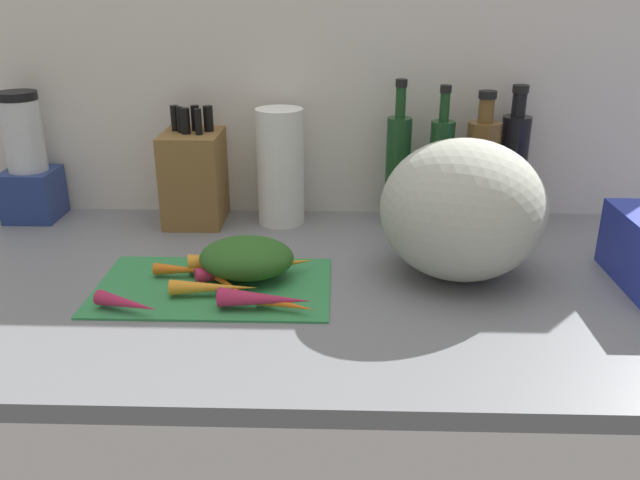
% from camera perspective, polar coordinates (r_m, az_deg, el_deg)
% --- Properties ---
extents(ground_plane, '(1.70, 0.80, 0.03)m').
position_cam_1_polar(ground_plane, '(1.21, 0.98, -3.93)').
color(ground_plane, slate).
extents(wall_back, '(1.70, 0.03, 0.60)m').
position_cam_1_polar(wall_back, '(1.49, 1.28, 13.64)').
color(wall_back, silver).
rests_on(wall_back, ground_plane).
extents(cutting_board, '(0.42, 0.25, 0.01)m').
position_cam_1_polar(cutting_board, '(1.18, -9.29, -3.95)').
color(cutting_board, '#338C4C').
rests_on(cutting_board, ground_plane).
extents(carrot_0, '(0.11, 0.11, 0.04)m').
position_cam_1_polar(carrot_0, '(1.22, -6.43, -1.77)').
color(carrot_0, red).
rests_on(carrot_0, cutting_board).
extents(carrot_1, '(0.15, 0.03, 0.03)m').
position_cam_1_polar(carrot_1, '(1.13, -9.28, -4.12)').
color(carrot_1, orange).
rests_on(carrot_1, cutting_board).
extents(carrot_2, '(0.18, 0.06, 0.04)m').
position_cam_1_polar(carrot_2, '(1.22, -7.27, -1.86)').
color(carrot_2, orange).
rests_on(carrot_2, cutting_board).
extents(carrot_3, '(0.13, 0.15, 0.02)m').
position_cam_1_polar(carrot_3, '(1.16, -8.43, -3.61)').
color(carrot_3, orange).
rests_on(carrot_3, cutting_board).
extents(carrot_4, '(0.16, 0.04, 0.03)m').
position_cam_1_polar(carrot_4, '(1.08, -4.84, -5.17)').
color(carrot_4, '#B2264C').
rests_on(carrot_4, cutting_board).
extents(carrot_5, '(0.11, 0.05, 0.02)m').
position_cam_1_polar(carrot_5, '(1.07, -3.06, -5.64)').
color(carrot_5, orange).
rests_on(carrot_5, cutting_board).
extents(carrot_6, '(0.12, 0.07, 0.03)m').
position_cam_1_polar(carrot_6, '(1.11, -16.49, -5.33)').
color(carrot_6, '#B2264C').
rests_on(carrot_6, cutting_board).
extents(carrot_7, '(0.12, 0.07, 0.03)m').
position_cam_1_polar(carrot_7, '(1.19, -8.13, -2.76)').
color(carrot_7, '#B2264C').
rests_on(carrot_7, cutting_board).
extents(carrot_8, '(0.11, 0.03, 0.02)m').
position_cam_1_polar(carrot_8, '(1.21, -11.77, -2.58)').
color(carrot_8, orange).
rests_on(carrot_8, cutting_board).
extents(carrot_9, '(0.15, 0.08, 0.03)m').
position_cam_1_polar(carrot_9, '(1.20, -3.88, -2.13)').
color(carrot_9, orange).
rests_on(carrot_9, cutting_board).
extents(carrot_greens_pile, '(0.17, 0.13, 0.07)m').
position_cam_1_polar(carrot_greens_pile, '(1.18, -6.43, -1.57)').
color(carrot_greens_pile, '#2D6023').
rests_on(carrot_greens_pile, cutting_board).
extents(winter_squash, '(0.30, 0.28, 0.26)m').
position_cam_1_polar(winter_squash, '(1.20, 12.35, 2.61)').
color(winter_squash, '#B2B7A8').
rests_on(winter_squash, ground_plane).
extents(knife_block, '(0.13, 0.15, 0.26)m').
position_cam_1_polar(knife_block, '(1.48, -10.92, 5.49)').
color(knife_block, brown).
rests_on(knife_block, ground_plane).
extents(blender_appliance, '(0.11, 0.11, 0.29)m').
position_cam_1_polar(blender_appliance, '(1.61, -24.14, 5.95)').
color(blender_appliance, navy).
rests_on(blender_appliance, ground_plane).
extents(paper_towel_roll, '(0.10, 0.10, 0.26)m').
position_cam_1_polar(paper_towel_roll, '(1.45, -3.48, 6.38)').
color(paper_towel_roll, white).
rests_on(paper_towel_roll, ground_plane).
extents(bottle_0, '(0.05, 0.05, 0.32)m').
position_cam_1_polar(bottle_0, '(1.45, 6.80, 6.30)').
color(bottle_0, '#19421E').
rests_on(bottle_0, ground_plane).
extents(bottle_1, '(0.05, 0.05, 0.31)m').
position_cam_1_polar(bottle_1, '(1.45, 10.45, 5.96)').
color(bottle_1, '#19421E').
rests_on(bottle_1, ground_plane).
extents(bottle_2, '(0.07, 0.07, 0.30)m').
position_cam_1_polar(bottle_2, '(1.47, 13.85, 5.85)').
color(bottle_2, brown).
rests_on(bottle_2, ground_plane).
extents(bottle_3, '(0.06, 0.06, 0.31)m').
position_cam_1_polar(bottle_3, '(1.51, 16.45, 6.23)').
color(bottle_3, black).
rests_on(bottle_3, ground_plane).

